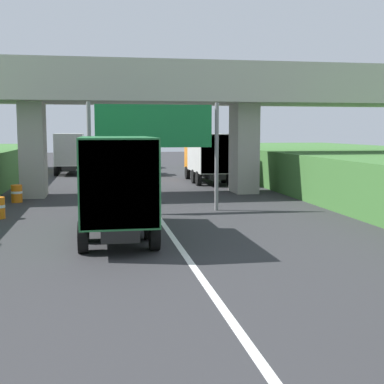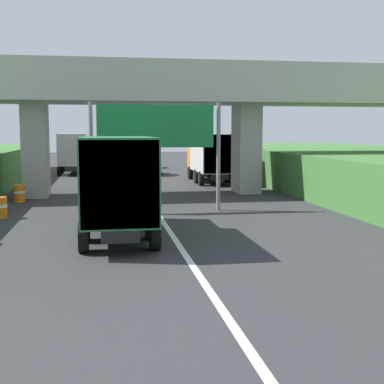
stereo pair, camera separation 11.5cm
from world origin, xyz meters
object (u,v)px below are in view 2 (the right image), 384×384
object	(u,v)px
car_blue	(144,159)
construction_barrel_5	(19,193)
truck_orange	(210,155)
truck_yellow	(74,151)
overhead_highway_sign	(156,132)
car_silver	(149,165)
construction_barrel_4	(0,208)
truck_green	(117,181)

from	to	relation	value
car_blue	construction_barrel_5	distance (m)	26.38
truck_orange	construction_barrel_5	world-z (taller)	truck_orange
truck_yellow	car_blue	distance (m)	9.16
overhead_highway_sign	truck_yellow	world-z (taller)	overhead_highway_sign
car_silver	construction_barrel_4	xyz separation A→B (m)	(-8.08, -21.42, -0.40)
overhead_highway_sign	truck_yellow	size ratio (longest dim) A/B	0.81
construction_barrel_4	construction_barrel_5	distance (m)	5.18
construction_barrel_4	construction_barrel_5	bearing A→B (deg)	90.02
truck_yellow	car_blue	world-z (taller)	truck_yellow
overhead_highway_sign	truck_yellow	distance (m)	23.67
truck_green	car_silver	xyz separation A→B (m)	(3.36, 26.15, -1.08)
overhead_highway_sign	construction_barrel_5	bearing A→B (deg)	146.25
overhead_highway_sign	construction_barrel_5	size ratio (longest dim) A/B	6.53
truck_yellow	truck_green	world-z (taller)	same
truck_orange	car_blue	xyz separation A→B (m)	(-3.49, 16.08, -1.08)
truck_orange	construction_barrel_5	bearing A→B (deg)	-142.78
truck_green	car_silver	world-z (taller)	truck_green
truck_green	car_blue	size ratio (longest dim) A/B	1.78
construction_barrel_4	truck_orange	bearing A→B (deg)	50.17
car_blue	construction_barrel_5	world-z (taller)	car_blue
truck_yellow	construction_barrel_4	bearing A→B (deg)	-94.29
construction_barrel_5	car_blue	bearing A→B (deg)	71.66
truck_yellow	truck_green	size ratio (longest dim) A/B	1.00
truck_orange	overhead_highway_sign	bearing A→B (deg)	-111.14
construction_barrel_5	truck_orange	bearing A→B (deg)	37.22
construction_barrel_5	construction_barrel_4	bearing A→B (deg)	-89.98
car_blue	construction_barrel_4	distance (m)	31.34
truck_yellow	construction_barrel_5	bearing A→B (deg)	-95.47
truck_green	car_blue	distance (m)	35.14
car_blue	overhead_highway_sign	bearing A→B (deg)	-93.27
car_silver	construction_barrel_5	world-z (taller)	car_silver
truck_yellow	car_silver	size ratio (longest dim) A/B	1.78
construction_barrel_4	construction_barrel_5	size ratio (longest dim) A/B	1.00
truck_yellow	car_silver	distance (m)	6.84
truck_orange	truck_green	xyz separation A→B (m)	(-7.07, -18.87, 0.00)
overhead_highway_sign	car_blue	bearing A→B (deg)	86.73
truck_yellow	truck_green	bearing A→B (deg)	-84.13
car_blue	construction_barrel_4	size ratio (longest dim) A/B	4.56
overhead_highway_sign	truck_orange	bearing A→B (deg)	68.86
overhead_highway_sign	truck_yellow	xyz separation A→B (m)	(-4.83, 23.11, -1.64)
overhead_highway_sign	construction_barrel_4	world-z (taller)	overhead_highway_sign
car_blue	construction_barrel_5	xyz separation A→B (m)	(-8.30, -25.04, -0.40)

